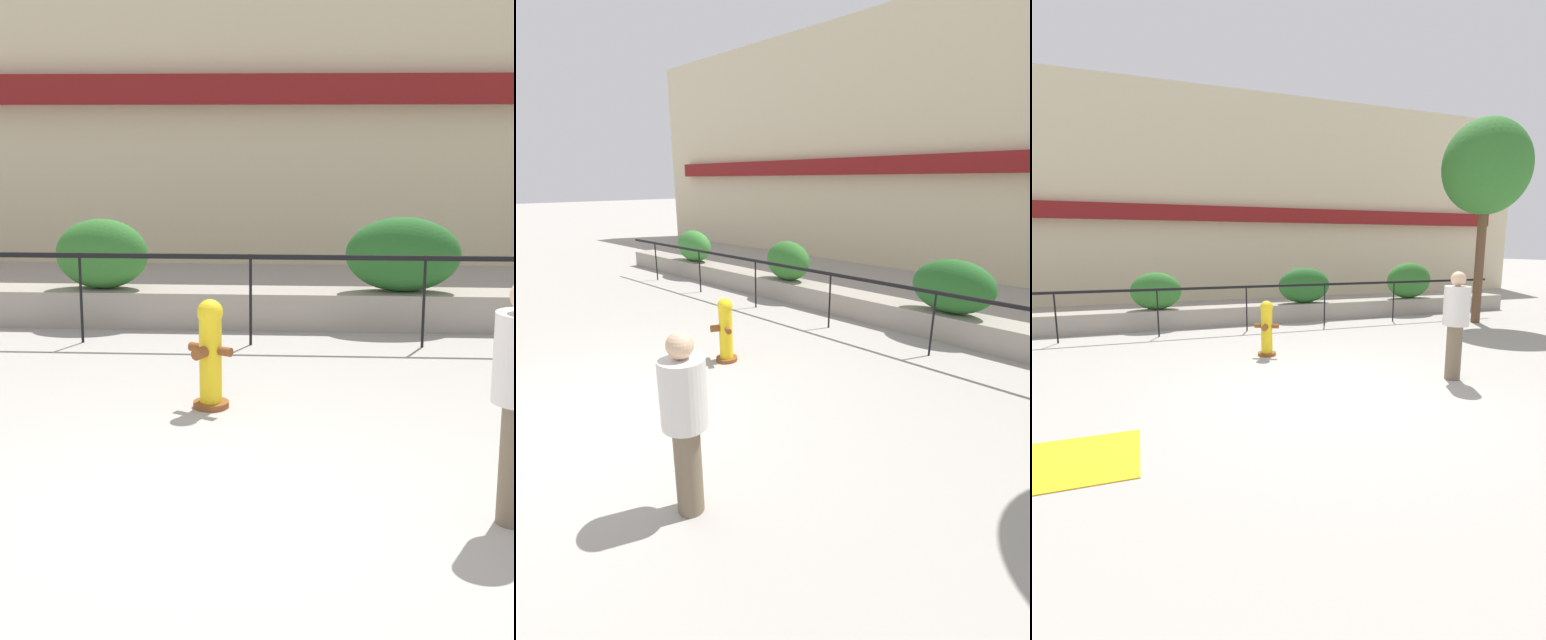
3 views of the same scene
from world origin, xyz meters
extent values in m
plane|color=#9E9991|center=(0.00, 0.00, 0.00)|extent=(120.00, 120.00, 0.00)
cube|color=beige|center=(0.00, 12.00, 4.00)|extent=(30.00, 1.00, 8.00)
cube|color=maroon|center=(0.00, 11.32, 3.36)|extent=(27.00, 0.36, 0.56)
cube|color=gray|center=(0.00, 6.00, 0.25)|extent=(18.00, 0.70, 0.50)
cube|color=black|center=(0.00, 4.90, 1.12)|extent=(15.00, 0.05, 0.06)
cylinder|color=black|center=(-4.29, 4.90, 0.57)|extent=(0.04, 0.04, 1.15)
cylinder|color=black|center=(-2.14, 4.90, 0.57)|extent=(0.04, 0.04, 1.15)
cylinder|color=black|center=(0.00, 4.90, 0.57)|extent=(0.04, 0.04, 1.15)
cylinder|color=black|center=(2.14, 4.90, 0.57)|extent=(0.04, 0.04, 1.15)
cylinder|color=black|center=(4.29, 4.90, 0.57)|extent=(0.04, 0.04, 1.15)
cylinder|color=black|center=(6.43, 4.90, 0.57)|extent=(0.04, 0.04, 1.15)
ellipsoid|color=#2D6B28|center=(-2.12, 6.00, 0.98)|extent=(1.28, 0.70, 0.96)
ellipsoid|color=#235B23|center=(1.99, 6.00, 1.01)|extent=(1.55, 0.70, 1.01)
ellipsoid|color=#2D6B28|center=(5.55, 6.00, 1.06)|extent=(1.55, 0.70, 1.11)
cylinder|color=brown|center=(-0.23, 2.36, 0.03)|extent=(0.47, 0.47, 0.06)
cylinder|color=gold|center=(-0.23, 2.36, 0.48)|extent=(0.30, 0.30, 0.85)
sphere|color=gold|center=(-0.23, 2.36, 0.95)|extent=(0.25, 0.25, 0.25)
cylinder|color=brown|center=(-0.31, 2.20, 0.59)|extent=(0.16, 0.18, 0.11)
cylinder|color=brown|center=(-0.38, 2.44, 0.59)|extent=(0.15, 0.14, 0.09)
cylinder|color=brown|center=(-0.07, 2.28, 0.59)|extent=(0.15, 0.14, 0.09)
cylinder|color=brown|center=(6.38, 3.96, 1.60)|extent=(0.24, 0.24, 3.20)
ellipsoid|color=#2D6B28|center=(6.38, 3.96, 4.21)|extent=(2.38, 2.14, 2.49)
cylinder|color=brown|center=(2.16, -0.11, 0.44)|extent=(0.27, 0.27, 0.88)
cylinder|color=silver|center=(2.16, -0.11, 1.19)|extent=(0.46, 0.46, 0.62)
sphere|color=#D6AD89|center=(2.16, -0.11, 1.61)|extent=(0.23, 0.23, 0.23)
cube|color=gold|center=(-3.17, -1.06, 0.01)|extent=(1.10, 1.10, 0.01)
camera|label=1|loc=(0.71, -5.97, 2.72)|focal=50.00mm
camera|label=2|loc=(4.91, -1.90, 2.87)|focal=24.00mm
camera|label=3|loc=(-2.53, -5.50, 2.10)|focal=24.00mm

